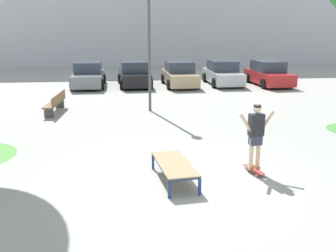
# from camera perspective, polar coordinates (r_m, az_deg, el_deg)

# --- Properties ---
(ground_plane) EXTENTS (120.00, 120.00, 0.00)m
(ground_plane) POSITION_cam_1_polar(r_m,az_deg,el_deg) (9.88, 1.90, -7.57)
(ground_plane) COLOR #999993
(building_facade) EXTENTS (42.25, 4.00, 11.20)m
(building_facade) POSITION_cam_1_polar(r_m,az_deg,el_deg) (37.45, 2.21, 17.51)
(building_facade) COLOR silver
(building_facade) RESTS_ON ground
(skate_box) EXTENTS (1.00, 1.98, 0.46)m
(skate_box) POSITION_cam_1_polar(r_m,az_deg,el_deg) (9.57, 0.93, -5.67)
(skate_box) COLOR navy
(skate_box) RESTS_ON ground
(skateboard) EXTENTS (0.36, 0.82, 0.09)m
(skateboard) POSITION_cam_1_polar(r_m,az_deg,el_deg) (10.44, 12.31, -6.21)
(skateboard) COLOR #B23333
(skateboard) RESTS_ON ground
(skater) EXTENTS (0.99, 0.34, 1.69)m
(skater) POSITION_cam_1_polar(r_m,az_deg,el_deg) (10.14, 12.61, -0.94)
(skater) COLOR beige
(skater) RESTS_ON skateboard
(car_grey) EXTENTS (1.95, 4.21, 1.50)m
(car_grey) POSITION_cam_1_polar(r_m,az_deg,el_deg) (24.44, -11.44, 7.22)
(car_grey) COLOR slate
(car_grey) RESTS_ON ground
(car_black) EXTENTS (2.11, 4.30, 1.50)m
(car_black) POSITION_cam_1_polar(r_m,az_deg,el_deg) (24.45, -4.91, 7.45)
(car_black) COLOR black
(car_black) RESTS_ON ground
(car_tan) EXTENTS (2.04, 4.26, 1.50)m
(car_tan) POSITION_cam_1_polar(r_m,az_deg,el_deg) (24.29, 1.69, 7.45)
(car_tan) COLOR tan
(car_tan) RESTS_ON ground
(car_silver) EXTENTS (1.99, 4.24, 1.50)m
(car_silver) POSITION_cam_1_polar(r_m,az_deg,el_deg) (25.08, 7.93, 7.55)
(car_silver) COLOR #B7BABF
(car_silver) RESTS_ON ground
(car_red) EXTENTS (2.13, 4.30, 1.50)m
(car_red) POSITION_cam_1_polar(r_m,az_deg,el_deg) (25.37, 14.34, 7.32)
(car_red) COLOR red
(car_red) RESTS_ON ground
(park_bench) EXTENTS (0.60, 2.42, 0.83)m
(park_bench) POSITION_cam_1_polar(r_m,az_deg,el_deg) (17.58, -15.99, 3.31)
(park_bench) COLOR brown
(park_bench) RESTS_ON ground
(light_post) EXTENTS (0.36, 0.36, 5.83)m
(light_post) POSITION_cam_1_polar(r_m,az_deg,el_deg) (16.97, -2.76, 14.94)
(light_post) COLOR #4C4C51
(light_post) RESTS_ON ground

